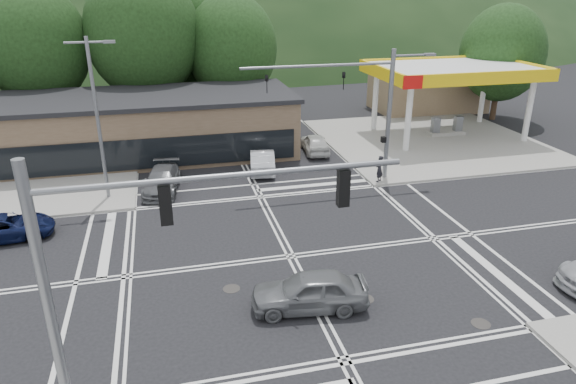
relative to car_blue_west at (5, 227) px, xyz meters
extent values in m
plane|color=black|center=(12.93, -5.00, -0.61)|extent=(120.00, 120.00, 0.00)
cube|color=gray|center=(27.93, 10.00, -0.54)|extent=(16.00, 16.00, 0.15)
cube|color=gray|center=(-2.07, 10.00, -0.54)|extent=(16.00, 16.00, 0.15)
cylinder|color=silver|center=(24.93, 8.00, 1.89)|extent=(0.44, 0.44, 5.00)
cylinder|color=silver|center=(24.93, 14.00, 1.89)|extent=(0.44, 0.44, 5.00)
cylinder|color=silver|center=(34.93, 8.00, 1.89)|extent=(0.44, 0.44, 5.00)
cylinder|color=silver|center=(34.93, 14.00, 1.89)|extent=(0.44, 0.44, 5.00)
cube|color=silver|center=(29.93, 11.00, 4.69)|extent=(12.00, 8.00, 0.60)
cube|color=yellow|center=(29.93, 7.00, 4.69)|extent=(12.20, 0.25, 0.90)
cube|color=yellow|center=(29.93, 15.00, 4.69)|extent=(12.20, 0.25, 0.90)
cube|color=yellow|center=(23.93, 11.00, 4.69)|extent=(0.25, 8.20, 0.90)
cube|color=yellow|center=(35.93, 11.00, 4.69)|extent=(0.25, 8.20, 0.90)
cube|color=red|center=(24.43, 6.85, 4.69)|extent=(1.40, 0.12, 0.90)
cube|color=gray|center=(29.93, 11.00, -0.36)|extent=(3.00, 1.00, 0.30)
cube|color=slate|center=(28.93, 11.00, 0.34)|extent=(0.60, 0.50, 1.30)
cube|color=slate|center=(30.93, 11.00, 0.34)|extent=(0.60, 0.50, 1.30)
cube|color=#846B4F|center=(32.93, 20.00, 1.29)|extent=(10.00, 6.00, 3.80)
cube|color=brown|center=(4.93, 12.00, 1.39)|extent=(24.00, 8.00, 4.00)
ellipsoid|color=black|center=(12.93, 85.00, -0.61)|extent=(252.00, 126.00, 140.00)
cylinder|color=#382619|center=(-1.07, 19.00, 1.81)|extent=(0.50, 0.50, 4.84)
ellipsoid|color=black|center=(-1.07, 19.00, 6.54)|extent=(8.00, 8.00, 9.20)
cylinder|color=#382619|center=(6.93, 19.00, 2.03)|extent=(0.50, 0.50, 5.28)
ellipsoid|color=black|center=(6.93, 19.00, 7.19)|extent=(9.00, 9.00, 10.35)
cylinder|color=#382619|center=(13.93, 19.00, 1.59)|extent=(0.50, 0.50, 4.40)
ellipsoid|color=black|center=(13.93, 19.00, 5.89)|extent=(7.60, 7.60, 8.74)
cylinder|color=#382619|center=(10.93, 23.00, 1.81)|extent=(0.50, 0.50, 4.84)
ellipsoid|color=black|center=(10.93, 23.00, 6.54)|extent=(8.40, 8.40, 9.66)
cylinder|color=#382619|center=(36.93, 15.00, 1.37)|extent=(0.50, 0.50, 3.96)
ellipsoid|color=black|center=(36.93, 15.00, 5.24)|extent=(7.20, 7.20, 8.28)
cylinder|color=slate|center=(4.43, 4.00, 3.89)|extent=(0.20, 0.20, 9.00)
cylinder|color=slate|center=(4.43, 4.00, 8.09)|extent=(2.20, 0.12, 0.12)
cube|color=slate|center=(5.53, 4.00, 8.09)|extent=(0.60, 0.25, 0.15)
cylinder|color=slate|center=(21.13, 3.20, 3.39)|extent=(0.28, 0.28, 8.00)
cylinder|color=slate|center=(16.63, 3.20, 6.59)|extent=(9.00, 0.16, 0.16)
imported|color=black|center=(18.13, 3.20, 5.69)|extent=(0.16, 0.20, 1.00)
imported|color=black|center=(13.63, 3.20, 5.69)|extent=(0.16, 0.20, 1.00)
cylinder|color=slate|center=(22.33, 3.20, 6.99)|extent=(2.40, 0.12, 0.12)
cube|color=slate|center=(23.43, 3.20, 6.99)|extent=(0.70, 0.30, 0.15)
cube|color=black|center=(20.88, 3.20, 1.99)|extent=(0.25, 0.30, 0.35)
cylinder|color=slate|center=(4.73, -13.20, 3.39)|extent=(0.28, 0.28, 8.00)
cylinder|color=slate|center=(9.23, -13.20, 6.59)|extent=(9.00, 0.16, 0.16)
cube|color=black|center=(7.73, -13.20, 5.99)|extent=(0.30, 0.25, 1.00)
cube|color=black|center=(12.23, -13.20, 5.99)|extent=(0.30, 0.25, 1.00)
imported|color=#0C1438|center=(0.00, 0.00, 0.00)|extent=(4.65, 2.61, 1.23)
imported|color=slate|center=(12.62, -9.02, 0.14)|extent=(4.63, 2.38, 1.51)
imported|color=silver|center=(13.93, 6.56, 0.11)|extent=(2.21, 4.56, 1.44)
imported|color=silver|center=(18.43, 9.49, 0.08)|extent=(2.05, 4.24, 1.39)
imported|color=#55575A|center=(7.47, 4.51, 0.06)|extent=(2.63, 4.90, 1.35)
imported|color=black|center=(20.43, 2.50, 0.36)|extent=(0.71, 0.70, 1.65)
camera|label=1|loc=(7.86, -24.81, 10.92)|focal=32.00mm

